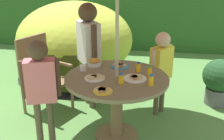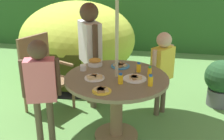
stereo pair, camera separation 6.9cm
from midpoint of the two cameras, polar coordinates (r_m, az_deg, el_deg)
ground_plane at (r=3.38m, az=1.47°, el=-13.39°), size 10.00×10.00×0.02m
hedge_backdrop at (r=6.59m, az=6.96°, el=13.76°), size 9.00×0.70×2.16m
garden_table at (r=3.08m, az=1.57°, el=-4.40°), size 1.12×1.12×0.75m
wooden_chair at (r=3.82m, az=-13.55°, el=-0.30°), size 0.65×0.65×1.02m
dome_tent at (r=4.93m, az=-6.63°, el=6.18°), size 2.11×2.11×1.30m
potted_plant at (r=4.17m, az=21.76°, el=-2.04°), size 0.46×0.46×0.66m
child_in_yellow_shirt at (r=3.59m, az=10.79°, el=1.29°), size 0.30×0.33×1.11m
child_in_white_shirt at (r=3.71m, az=-3.99°, el=5.62°), size 0.38×0.42×1.43m
child_in_pink_shirt at (r=2.98m, az=-13.67°, el=-2.03°), size 0.39×0.26×1.19m
snack_bowl at (r=3.34m, az=-2.89°, el=1.60°), size 0.17×0.17×0.09m
plate_far_right at (r=3.30m, az=2.28°, el=0.88°), size 0.22×0.22×0.03m
plate_mid_right at (r=2.97m, az=-2.90°, el=-1.53°), size 0.22×0.22×0.03m
plate_near_left at (r=2.96m, az=5.33°, el=-1.67°), size 0.25×0.25×0.03m
plate_front_edge at (r=2.67m, az=-1.41°, el=-4.16°), size 0.19×0.19×0.03m
juice_bottle_near_right at (r=3.05m, az=8.32°, el=-0.30°), size 0.04×0.04×0.11m
juice_bottle_far_left at (r=2.83m, az=2.45°, el=-1.80°), size 0.05×0.05×0.11m
juice_bottle_center_front at (r=3.15m, az=6.08°, el=0.52°), size 0.05×0.05×0.11m
juice_bottle_center_back at (r=2.81m, az=8.54°, el=-2.15°), size 0.05×0.05×0.12m
cup_near at (r=3.19m, az=-5.27°, el=0.48°), size 0.07×0.07×0.07m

